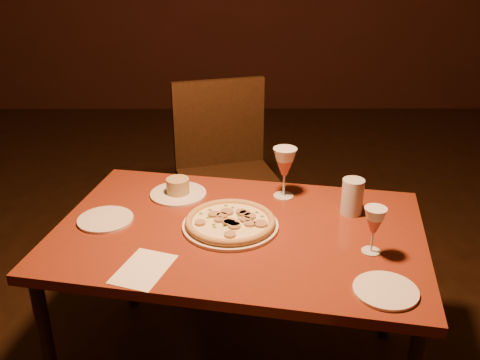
{
  "coord_description": "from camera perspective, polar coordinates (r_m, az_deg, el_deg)",
  "views": [
    {
      "loc": [
        0.29,
        -1.83,
        1.64
      ],
      "look_at": [
        0.29,
        -0.14,
        0.86
      ],
      "focal_mm": 40.0,
      "sensor_mm": 36.0,
      "label": 1
    }
  ],
  "objects": [
    {
      "name": "floor",
      "position": [
        2.47,
        -7.11,
        -16.95
      ],
      "size": [
        7.0,
        7.0,
        0.0
      ],
      "primitive_type": "plane",
      "color": "black",
      "rests_on": "ground"
    },
    {
      "name": "dining_table",
      "position": [
        1.93,
        -0.13,
        -6.79
      ],
      "size": [
        1.42,
        1.06,
        0.69
      ],
      "rotation": [
        0.0,
        0.0,
        -0.19
      ],
      "color": "maroon",
      "rests_on": "floor"
    },
    {
      "name": "chair_far",
      "position": [
        2.71,
        -1.48,
        1.13
      ],
      "size": [
        0.58,
        0.58,
        0.98
      ],
      "rotation": [
        0.0,
        0.0,
        0.27
      ],
      "color": "black",
      "rests_on": "floor"
    },
    {
      "name": "pizza_plate",
      "position": [
        1.9,
        -1.04,
        -4.52
      ],
      "size": [
        0.34,
        0.34,
        0.04
      ],
      "color": "white",
      "rests_on": "dining_table"
    },
    {
      "name": "ramekin_saucer",
      "position": [
        2.14,
        -6.62,
        -1.06
      ],
      "size": [
        0.22,
        0.22,
        0.07
      ],
      "color": "white",
      "rests_on": "dining_table"
    },
    {
      "name": "wine_glass_far",
      "position": [
        2.09,
        4.75,
        0.76
      ],
      "size": [
        0.09,
        0.09,
        0.2
      ],
      "primitive_type": null,
      "color": "#B2544A",
      "rests_on": "dining_table"
    },
    {
      "name": "wine_glass_right",
      "position": [
        1.78,
        14.04,
        -5.23
      ],
      "size": [
        0.07,
        0.07,
        0.16
      ],
      "primitive_type": null,
      "color": "#B2544A",
      "rests_on": "dining_table"
    },
    {
      "name": "water_tumbler",
      "position": [
        2.01,
        11.89,
        -1.74
      ],
      "size": [
        0.08,
        0.08,
        0.14
      ],
      "primitive_type": "cylinder",
      "color": "silver",
      "rests_on": "dining_table"
    },
    {
      "name": "side_plate_left",
      "position": [
        2.01,
        -14.16,
        -4.11
      ],
      "size": [
        0.2,
        0.2,
        0.01
      ],
      "primitive_type": "cylinder",
      "color": "white",
      "rests_on": "dining_table"
    },
    {
      "name": "side_plate_near",
      "position": [
        1.64,
        15.27,
        -11.31
      ],
      "size": [
        0.19,
        0.19,
        0.01
      ],
      "primitive_type": "cylinder",
      "color": "white",
      "rests_on": "dining_table"
    },
    {
      "name": "menu_card",
      "position": [
        1.71,
        -10.25,
        -9.33
      ],
      "size": [
        0.2,
        0.24,
        0.0
      ],
      "primitive_type": "cube",
      "rotation": [
        0.0,
        0.0,
        -0.34
      ],
      "color": "white",
      "rests_on": "dining_table"
    }
  ]
}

